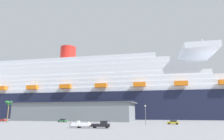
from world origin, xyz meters
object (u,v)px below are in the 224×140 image
at_px(parked_car_green_wagon, 63,120).
at_px(parked_car_yellow_taxi, 173,122).
at_px(pickup_truck, 101,125).
at_px(small_boat_on_trailer, 82,125).
at_px(parked_car_red_hatchback, 2,120).
at_px(palm_tree, 9,104).
at_px(street_lamp, 145,112).
at_px(cruise_ship, 105,94).

bearing_deg(parked_car_green_wagon, parked_car_yellow_taxi, -5.63).
distance_m(pickup_truck, parked_car_yellow_taxi, 33.47).
relative_size(small_boat_on_trailer, parked_car_red_hatchback, 1.79).
height_order(parked_car_red_hatchback, parked_car_green_wagon, same).
xyz_separation_m(small_boat_on_trailer, palm_tree, (-44.73, 18.68, 7.27)).
bearing_deg(parked_car_red_hatchback, small_boat_on_trailer, -27.27).
bearing_deg(pickup_truck, palm_tree, 160.71).
xyz_separation_m(small_boat_on_trailer, parked_car_yellow_taxi, (27.63, 26.40, -0.13)).
distance_m(pickup_truck, street_lamp, 22.05).
height_order(small_boat_on_trailer, palm_tree, palm_tree).
xyz_separation_m(palm_tree, parked_car_red_hatchback, (-13.91, 11.55, -7.40)).
bearing_deg(small_boat_on_trailer, pickup_truck, 9.38).
distance_m(cruise_ship, parked_car_yellow_taxi, 79.26).
distance_m(palm_tree, parked_car_green_wagon, 25.61).
bearing_deg(cruise_ship, parked_car_green_wagon, -94.48).
bearing_deg(pickup_truck, parked_car_red_hatchback, 155.60).
distance_m(parked_car_yellow_taxi, parked_car_green_wagon, 51.70).
bearing_deg(cruise_ship, small_boat_on_trailer, -77.52).
height_order(pickup_truck, parked_car_yellow_taxi, pickup_truck).
bearing_deg(parked_car_green_wagon, cruise_ship, 85.52).
xyz_separation_m(cruise_ship, parked_car_green_wagon, (-4.41, -56.22, -17.64)).
height_order(parked_car_yellow_taxi, parked_car_green_wagon, same).
bearing_deg(small_boat_on_trailer, parked_car_yellow_taxi, 43.70).
bearing_deg(street_lamp, parked_car_red_hatchback, 171.85).
distance_m(cruise_ship, small_boat_on_trailer, 91.51).
bearing_deg(street_lamp, palm_tree, -179.40).
distance_m(street_lamp, parked_car_yellow_taxi, 13.02).
bearing_deg(pickup_truck, cruise_ship, 106.25).
xyz_separation_m(pickup_truck, parked_car_green_wagon, (-29.69, 30.51, -0.21)).
bearing_deg(parked_car_green_wagon, small_boat_on_trailer, -52.88).
bearing_deg(street_lamp, parked_car_green_wagon, 163.60).
height_order(pickup_truck, parked_car_red_hatchback, pickup_truck).
bearing_deg(small_boat_on_trailer, street_lamp, 47.90).
height_order(palm_tree, parked_car_yellow_taxi, palm_tree).
xyz_separation_m(parked_car_red_hatchback, parked_car_yellow_taxi, (86.27, -3.83, 0.00)).
bearing_deg(street_lamp, parked_car_yellow_taxi, 34.83).
height_order(cruise_ship, small_boat_on_trailer, cruise_ship).
height_order(pickup_truck, palm_tree, palm_tree).
bearing_deg(palm_tree, parked_car_yellow_taxi, 6.09).
relative_size(street_lamp, parked_car_green_wagon, 1.55).
distance_m(cruise_ship, parked_car_red_hatchback, 71.78).
relative_size(cruise_ship, palm_tree, 26.51).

